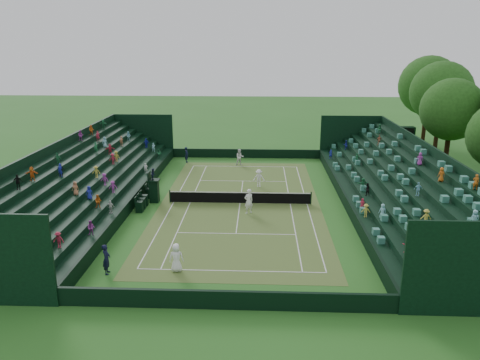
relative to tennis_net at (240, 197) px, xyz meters
The scene contains 19 objects.
ground 0.53m from the tennis_net, ahead, with size 160.00×160.00×0.00m, color #29641F.
court_surface 0.52m from the tennis_net, ahead, with size 12.97×26.77×0.01m, color #317426.
perimeter_wall_north 15.89m from the tennis_net, 90.00° to the left, with size 17.17×0.20×1.00m, color black.
perimeter_wall_south 15.89m from the tennis_net, 90.00° to the right, with size 17.17×0.20×1.00m, color black.
perimeter_wall_east 8.49m from the tennis_net, ahead, with size 0.20×31.77×1.00m, color black.
perimeter_wall_west 8.49m from the tennis_net, behind, with size 0.20×31.77×1.00m, color black.
north_grandstand 12.70m from the tennis_net, ahead, with size 6.60×32.00×4.90m.
south_grandstand 12.70m from the tennis_net, behind, with size 6.60×32.00×4.90m.
tennis_net is the anchor object (origin of this frame).
scoreboard_tower 24.04m from the tennis_net, 42.03° to the left, with size 2.00×1.00×3.70m.
tree_row 26.58m from the tennis_net, 28.89° to the left, with size 11.45×35.83×11.23m.
umpire_chair 7.13m from the tennis_net, behind, with size 0.91×0.91×2.87m.
courtside_chairs 7.75m from the tennis_net, behind, with size 0.57×5.54×1.23m.
player_near_west 12.43m from the tennis_net, 104.61° to the right, with size 0.83×0.54×1.70m, color white.
player_near_east 2.48m from the tennis_net, 71.60° to the right, with size 0.72×0.47×1.97m, color white.
player_far_west 12.52m from the tennis_net, 92.62° to the left, with size 0.86×0.67×1.76m, color white.
player_far_east 4.92m from the tennis_net, 71.97° to the left, with size 1.06×0.61×1.64m, color white.
line_judge_north 14.93m from the tennis_net, 115.63° to the left, with size 0.63×0.41×1.72m, color black.
line_judge_south 14.33m from the tennis_net, 119.46° to the right, with size 0.65×0.43×1.79m, color black.
Camera 1 is at (1.57, -36.26, 12.67)m, focal length 35.00 mm.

